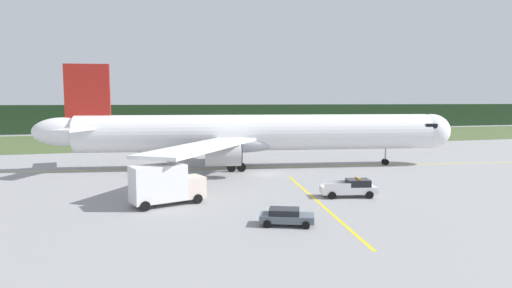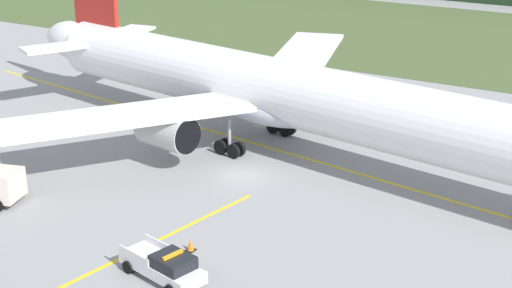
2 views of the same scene
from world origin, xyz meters
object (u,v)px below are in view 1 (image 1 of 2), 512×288
at_px(staff_car, 286,216).
at_px(apron_cone, 328,187).
at_px(ops_pickup_truck, 350,188).
at_px(airliner, 254,134).
at_px(catering_truck, 165,184).

height_order(staff_car, apron_cone, staff_car).
bearing_deg(staff_car, ops_pickup_truck, 37.63).
xyz_separation_m(ops_pickup_truck, staff_car, (-9.68, -7.46, -0.20)).
distance_m(airliner, ops_pickup_truck, 21.95).
xyz_separation_m(staff_car, apron_cone, (8.93, 11.03, -0.35)).
distance_m(ops_pickup_truck, catering_truck, 18.26).
relative_size(ops_pickup_truck, staff_car, 1.28).
distance_m(airliner, catering_truck, 24.20).
bearing_deg(catering_truck, ops_pickup_truck, -5.67).
bearing_deg(staff_car, apron_cone, 50.99).
height_order(airliner, staff_car, airliner).
height_order(ops_pickup_truck, staff_car, ops_pickup_truck).
height_order(airliner, catering_truck, airliner).
distance_m(catering_truck, staff_car, 12.61).
bearing_deg(apron_cone, catering_truck, -174.21).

